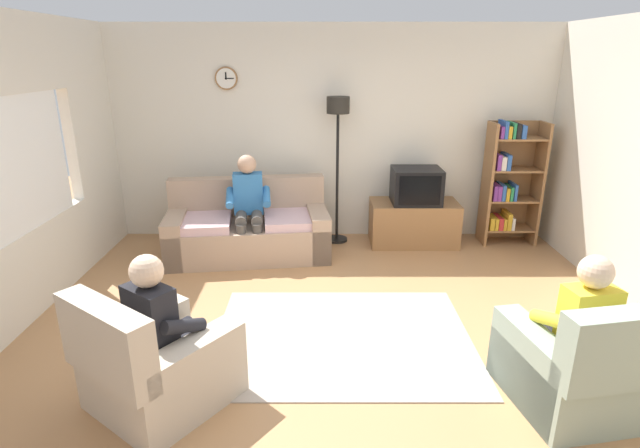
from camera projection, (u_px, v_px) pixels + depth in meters
ground_plane at (338, 335)px, 4.33m from camera, size 12.00×12.00×0.00m
back_wall_assembly at (332, 134)px, 6.41m from camera, size 6.20×0.17×2.70m
couch at (248, 230)px, 5.99m from camera, size 1.99×1.11×0.90m
tv_stand at (413, 223)px, 6.37m from camera, size 1.10×0.56×0.56m
tv at (416, 186)px, 6.19m from camera, size 0.60×0.49×0.44m
bookshelf at (508, 182)px, 6.27m from camera, size 0.68×0.36×1.57m
floor_lamp at (338, 130)px, 6.09m from camera, size 0.28×0.28×1.85m
armchair_near_window at (157, 367)px, 3.41m from camera, size 1.17×1.18×0.90m
armchair_near_bookshelf at (577, 368)px, 3.40m from camera, size 0.94×1.01×0.90m
area_rug at (342, 338)px, 4.29m from camera, size 2.20×1.70×0.01m
person_on_couch at (248, 202)px, 5.77m from camera, size 0.55×0.57×1.24m
person_in_left_armchair at (164, 321)px, 3.38m from camera, size 0.62×0.64×1.12m
person_in_right_armchair at (576, 321)px, 3.38m from camera, size 0.56×0.58×1.12m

